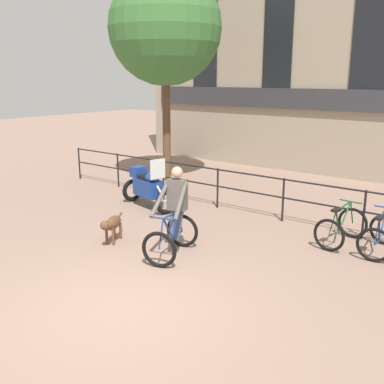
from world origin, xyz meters
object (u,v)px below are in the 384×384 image
dog (112,224)px  parked_bicycle_mid_left (380,236)px  cyclist_with_bike (174,216)px  parked_motorcycle (148,186)px  parked_bicycle_near_lamp (341,228)px

dog → parked_bicycle_mid_left: (4.54, 2.81, -0.05)m
cyclist_with_bike → dog: size_ratio=1.79×
cyclist_with_bike → dog: 1.48m
dog → parked_motorcycle: bearing=93.2°
cyclist_with_bike → parked_bicycle_near_lamp: bearing=29.8°
dog → parked_bicycle_near_lamp: bearing=12.8°
parked_bicycle_mid_left → parked_bicycle_near_lamp: bearing=-3.9°
cyclist_with_bike → parked_motorcycle: size_ratio=0.95×
dog → parked_bicycle_mid_left: 5.34m
dog → cyclist_with_bike: bearing=-11.1°
dog → parked_bicycle_mid_left: bearing=7.8°
parked_bicycle_near_lamp → parked_motorcycle: bearing=11.1°
cyclist_with_bike → parked_motorcycle: cyclist_with_bike is taller
parked_bicycle_mid_left → dog: bearing=27.8°
parked_motorcycle → parked_bicycle_near_lamp: 5.00m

